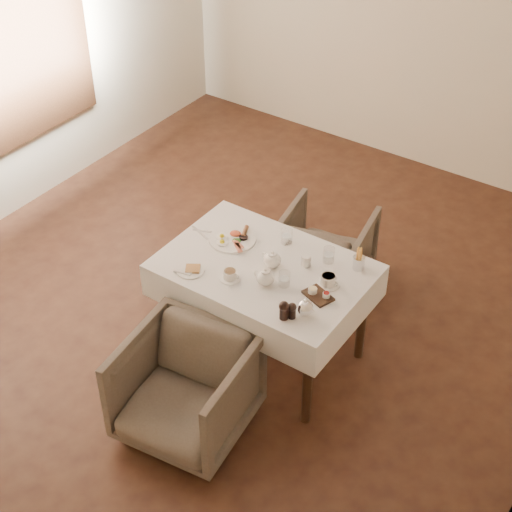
{
  "coord_description": "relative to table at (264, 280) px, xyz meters",
  "views": [
    {
      "loc": [
        2.54,
        -3.52,
        3.79
      ],
      "look_at": [
        0.38,
        -0.39,
        0.82
      ],
      "focal_mm": 55.0,
      "sensor_mm": 36.0,
      "label": 1
    }
  ],
  "objects": [
    {
      "name": "glass_right",
      "position": [
        0.3,
        0.26,
        0.17
      ],
      "size": [
        0.08,
        0.08,
        0.1
      ],
      "primitive_type": "cylinder",
      "rotation": [
        0.0,
        0.0,
        -0.12
      ],
      "color": "silver",
      "rests_on": "table"
    },
    {
      "name": "creamer",
      "position": [
        0.21,
        0.15,
        0.15
      ],
      "size": [
        0.07,
        0.07,
        0.07
      ],
      "primitive_type": "cylinder",
      "rotation": [
        0.0,
        0.0,
        -0.15
      ],
      "color": "white",
      "rests_on": "table"
    },
    {
      "name": "armchair_near",
      "position": [
        -0.02,
        -0.79,
        -0.31
      ],
      "size": [
        0.79,
        0.81,
        0.66
      ],
      "primitive_type": "imported",
      "rotation": [
        0.0,
        0.0,
        0.12
      ],
      "color": "#4D4238",
      "rests_on": "ground"
    },
    {
      "name": "cutlery_fork",
      "position": [
        -0.52,
        0.08,
        0.12
      ],
      "size": [
        0.17,
        0.08,
        0.0
      ],
      "primitive_type": "cube",
      "rotation": [
        0.0,
        0.0,
        1.97
      ],
      "color": "silver",
      "rests_on": "table"
    },
    {
      "name": "pepper_mill_left",
      "position": [
        0.36,
        -0.34,
        0.18
      ],
      "size": [
        0.07,
        0.07,
        0.12
      ],
      "primitive_type": null,
      "rotation": [
        0.0,
        0.0,
        0.18
      ],
      "color": "black",
      "rests_on": "table"
    },
    {
      "name": "teacup_far",
      "position": [
        0.42,
        0.07,
        0.15
      ],
      "size": [
        0.14,
        0.14,
        0.07
      ],
      "rotation": [
        0.0,
        0.0,
        -0.18
      ],
      "color": "white",
      "rests_on": "table"
    },
    {
      "name": "cutlery_knife",
      "position": [
        -0.54,
        0.04,
        0.12
      ],
      "size": [
        0.18,
        0.08,
        0.0
      ],
      "primitive_type": "cube",
      "rotation": [
        0.0,
        0.0,
        1.22
      ],
      "color": "silver",
      "rests_on": "table"
    },
    {
      "name": "silver_pot",
      "position": [
        0.44,
        -0.24,
        0.18
      ],
      "size": [
        0.13,
        0.11,
        0.12
      ],
      "primitive_type": null,
      "rotation": [
        0.0,
        0.0,
        0.18
      ],
      "color": "white",
      "rests_on": "table"
    },
    {
      "name": "glass_mid",
      "position": [
        0.2,
        -0.09,
        0.17
      ],
      "size": [
        0.09,
        0.09,
        0.1
      ],
      "primitive_type": "cylinder",
      "rotation": [
        0.0,
        0.0,
        -0.29
      ],
      "color": "silver",
      "rests_on": "table"
    },
    {
      "name": "teapot_centre",
      "position": [
        0.04,
        0.02,
        0.18
      ],
      "size": [
        0.17,
        0.14,
        0.12
      ],
      "primitive_type": null,
      "rotation": [
        0.0,
        0.0,
        -0.15
      ],
      "color": "white",
      "rests_on": "table"
    },
    {
      "name": "fries_cup",
      "position": [
        0.49,
        0.31,
        0.18
      ],
      "size": [
        0.07,
        0.07,
        0.15
      ],
      "rotation": [
        0.0,
        0.0,
        -0.42
      ],
      "color": "silver",
      "rests_on": "table"
    },
    {
      "name": "condiment_board",
      "position": [
        0.42,
        -0.06,
        0.13
      ],
      "size": [
        0.2,
        0.17,
        0.04
      ],
      "rotation": [
        0.0,
        0.0,
        -0.34
      ],
      "color": "black",
      "rests_on": "table"
    },
    {
      "name": "breakfast_plate",
      "position": [
        -0.32,
        0.11,
        0.13
      ],
      "size": [
        0.31,
        0.31,
        0.04
      ],
      "rotation": [
        0.0,
        0.0,
        -0.05
      ],
      "color": "white",
      "rests_on": "table"
    },
    {
      "name": "teapot_front",
      "position": [
        0.1,
        -0.15,
        0.18
      ],
      "size": [
        0.16,
        0.12,
        0.12
      ],
      "primitive_type": null,
      "rotation": [
        0.0,
        0.0,
        0.05
      ],
      "color": "white",
      "rests_on": "table"
    },
    {
      "name": "pepper_mill_right",
      "position": [
        0.39,
        -0.3,
        0.17
      ],
      "size": [
        0.07,
        0.07,
        0.1
      ],
      "primitive_type": null,
      "rotation": [
        0.0,
        0.0,
        0.41
      ],
      "color": "black",
      "rests_on": "table"
    },
    {
      "name": "glass_left",
      "position": [
        -0.02,
        0.28,
        0.17
      ],
      "size": [
        0.09,
        0.09,
        0.1
      ],
      "primitive_type": "cylinder",
      "rotation": [
        0.0,
        0.0,
        0.28
      ],
      "color": "silver",
      "rests_on": "table"
    },
    {
      "name": "armchair_far",
      "position": [
        -0.06,
        0.9,
        -0.35
      ],
      "size": [
        0.73,
        0.74,
        0.58
      ],
      "primitive_type": "imported",
      "rotation": [
        0.0,
        0.0,
        3.32
      ],
      "color": "#4D4238",
      "rests_on": "ground"
    },
    {
      "name": "teacup_near",
      "position": [
        -0.1,
        -0.22,
        0.15
      ],
      "size": [
        0.13,
        0.13,
        0.06
      ],
      "rotation": [
        0.0,
        0.0,
        0.07
      ],
      "color": "white",
      "rests_on": "table"
    },
    {
      "name": "side_plate",
      "position": [
        -0.35,
        -0.3,
        0.12
      ],
      "size": [
        0.18,
        0.18,
        0.02
      ],
      "rotation": [
        0.0,
        0.0,
        0.36
      ],
      "color": "white",
      "rests_on": "table"
    },
    {
      "name": "table",
      "position": [
        0.0,
        0.0,
        0.0
      ],
      "size": [
        1.28,
        0.88,
        0.75
      ],
      "color": "black",
      "rests_on": "ground"
    }
  ]
}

